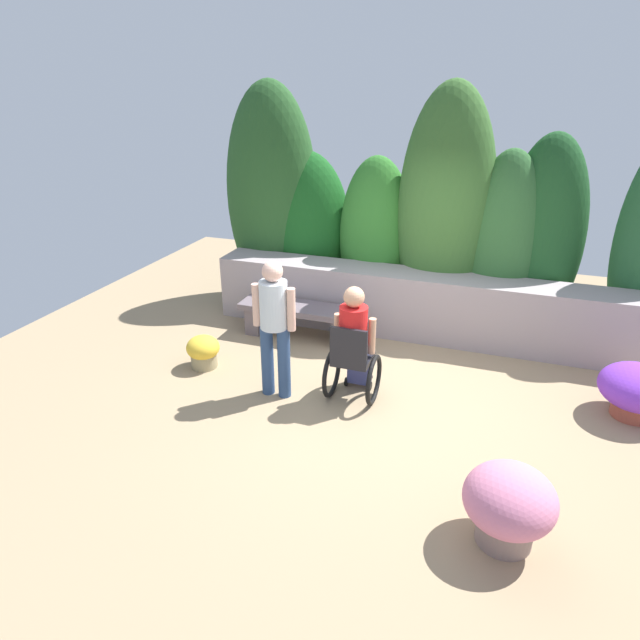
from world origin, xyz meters
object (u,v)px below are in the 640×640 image
flower_pot_terracotta_by_wall (203,351)px  flower_pot_red_accent (509,504)px  person_in_wheelchair (354,347)px  person_standing_companion (274,321)px  stone_bench (299,316)px  flower_pot_purple_near (637,390)px

flower_pot_terracotta_by_wall → flower_pot_red_accent: size_ratio=0.59×
person_in_wheelchair → flower_pot_red_accent: bearing=-54.4°
person_in_wheelchair → person_standing_companion: (-0.83, -0.22, 0.28)m
person_in_wheelchair → flower_pot_red_accent: (1.69, -1.64, -0.27)m
flower_pot_red_accent → person_standing_companion: bearing=150.8°
stone_bench → flower_pot_red_accent: 4.06m
flower_pot_terracotta_by_wall → stone_bench: bearing=56.8°
flower_pot_purple_near → flower_pot_red_accent: 2.55m
stone_bench → person_standing_companion: bearing=-85.7°
stone_bench → person_standing_companion: size_ratio=1.03×
person_in_wheelchair → flower_pot_terracotta_by_wall: size_ratio=3.23×
flower_pot_terracotta_by_wall → person_in_wheelchair: bearing=-2.0°
flower_pot_red_accent → person_in_wheelchair: bearing=135.9°
flower_pot_purple_near → flower_pot_terracotta_by_wall: bearing=-173.5°
person_standing_companion → flower_pot_purple_near: size_ratio=2.03×
flower_pot_red_accent → flower_pot_purple_near: bearing=62.2°
person_standing_companion → flower_pot_terracotta_by_wall: bearing=150.3°
person_in_wheelchair → flower_pot_red_accent: size_ratio=1.91×
person_in_wheelchair → flower_pot_purple_near: bearing=1.8°
flower_pot_purple_near → flower_pot_red_accent: (-1.19, -2.25, 0.04)m
stone_bench → flower_pot_terracotta_by_wall: stone_bench is taller
person_in_wheelchair → flower_pot_purple_near: 2.96m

